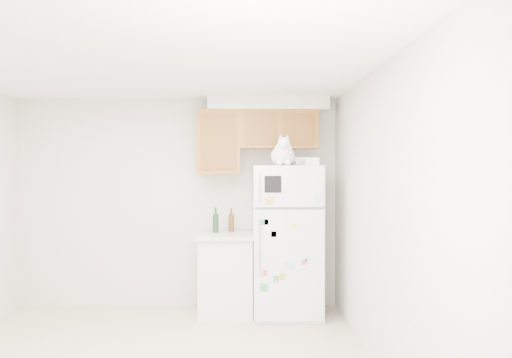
{
  "coord_description": "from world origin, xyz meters",
  "views": [
    {
      "loc": [
        0.78,
        -4.03,
        1.64
      ],
      "look_at": [
        0.93,
        1.55,
        1.55
      ],
      "focal_mm": 35.0,
      "sensor_mm": 36.0,
      "label": 1
    }
  ],
  "objects_px": {
    "refrigerator": "(287,240)",
    "storage_box_front": "(313,162)",
    "storage_box_back": "(300,161)",
    "cat": "(283,154)",
    "bottle_green": "(216,220)",
    "base_counter": "(226,273)",
    "bottle_amber": "(231,220)"
  },
  "relations": [
    {
      "from": "refrigerator",
      "to": "storage_box_back",
      "type": "relative_size",
      "value": 9.44
    },
    {
      "from": "cat",
      "to": "refrigerator",
      "type": "bearing_deg",
      "value": 76.06
    },
    {
      "from": "cat",
      "to": "bottle_green",
      "type": "relative_size",
      "value": 1.59
    },
    {
      "from": "storage_box_back",
      "to": "storage_box_front",
      "type": "xyz_separation_m",
      "value": [
        0.12,
        -0.23,
        -0.01
      ]
    },
    {
      "from": "refrigerator",
      "to": "bottle_amber",
      "type": "relative_size",
      "value": 6.0
    },
    {
      "from": "storage_box_back",
      "to": "bottle_amber",
      "type": "relative_size",
      "value": 0.64
    },
    {
      "from": "storage_box_back",
      "to": "bottle_green",
      "type": "height_order",
      "value": "storage_box_back"
    },
    {
      "from": "base_counter",
      "to": "bottle_amber",
      "type": "bearing_deg",
      "value": 73.67
    },
    {
      "from": "cat",
      "to": "bottle_amber",
      "type": "distance_m",
      "value": 1.08
    },
    {
      "from": "refrigerator",
      "to": "bottle_amber",
      "type": "height_order",
      "value": "refrigerator"
    },
    {
      "from": "storage_box_back",
      "to": "bottle_green",
      "type": "bearing_deg",
      "value": 179.74
    },
    {
      "from": "cat",
      "to": "storage_box_front",
      "type": "bearing_deg",
      "value": 22.62
    },
    {
      "from": "bottle_amber",
      "to": "bottle_green",
      "type": "bearing_deg",
      "value": -161.45
    },
    {
      "from": "refrigerator",
      "to": "base_counter",
      "type": "height_order",
      "value": "refrigerator"
    },
    {
      "from": "refrigerator",
      "to": "storage_box_front",
      "type": "relative_size",
      "value": 11.33
    },
    {
      "from": "storage_box_front",
      "to": "refrigerator",
      "type": "bearing_deg",
      "value": 170.55
    },
    {
      "from": "cat",
      "to": "storage_box_front",
      "type": "relative_size",
      "value": 3.13
    },
    {
      "from": "refrigerator",
      "to": "bottle_green",
      "type": "relative_size",
      "value": 5.74
    },
    {
      "from": "refrigerator",
      "to": "bottle_green",
      "type": "distance_m",
      "value": 0.87
    },
    {
      "from": "storage_box_front",
      "to": "bottle_green",
      "type": "bearing_deg",
      "value": 174.78
    },
    {
      "from": "bottle_green",
      "to": "storage_box_back",
      "type": "bearing_deg",
      "value": -4.25
    },
    {
      "from": "cat",
      "to": "storage_box_back",
      "type": "distance_m",
      "value": 0.44
    },
    {
      "from": "base_counter",
      "to": "bottle_green",
      "type": "distance_m",
      "value": 0.63
    },
    {
      "from": "cat",
      "to": "base_counter",
      "type": "bearing_deg",
      "value": 153.47
    },
    {
      "from": "base_counter",
      "to": "storage_box_front",
      "type": "distance_m",
      "value": 1.62
    },
    {
      "from": "storage_box_front",
      "to": "bottle_green",
      "type": "xyz_separation_m",
      "value": [
        -1.1,
        0.3,
        -0.68
      ]
    },
    {
      "from": "storage_box_front",
      "to": "bottle_amber",
      "type": "bearing_deg",
      "value": 168.58
    },
    {
      "from": "base_counter",
      "to": "cat",
      "type": "distance_m",
      "value": 1.53
    },
    {
      "from": "refrigerator",
      "to": "storage_box_front",
      "type": "bearing_deg",
      "value": -19.48
    },
    {
      "from": "storage_box_back",
      "to": "bottle_green",
      "type": "relative_size",
      "value": 0.61
    },
    {
      "from": "base_counter",
      "to": "bottle_amber",
      "type": "height_order",
      "value": "bottle_amber"
    },
    {
      "from": "base_counter",
      "to": "bottle_amber",
      "type": "relative_size",
      "value": 3.25
    }
  ]
}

